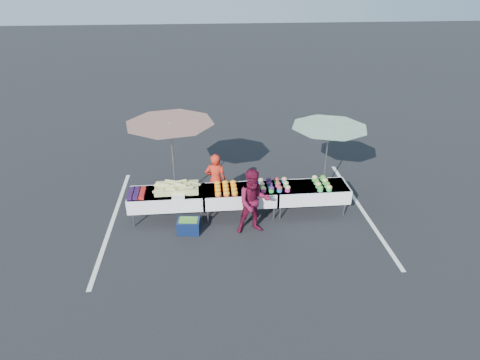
{
  "coord_description": "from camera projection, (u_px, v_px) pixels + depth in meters",
  "views": [
    {
      "loc": [
        -0.78,
        -8.62,
        5.59
      ],
      "look_at": [
        0.0,
        0.0,
        1.0
      ],
      "focal_mm": 30.0,
      "sensor_mm": 36.0,
      "label": 1
    }
  ],
  "objects": [
    {
      "name": "vendor",
      "position": [
        216.0,
        180.0,
        10.36
      ],
      "size": [
        0.56,
        0.4,
        1.47
      ],
      "primitive_type": "imported",
      "rotation": [
        0.0,
        0.0,
        3.05
      ],
      "color": "red",
      "rests_on": "ground"
    },
    {
      "name": "customer",
      "position": [
        254.0,
        202.0,
        9.25
      ],
      "size": [
        0.84,
        0.68,
        1.62
      ],
      "primitive_type": "imported",
      "rotation": [
        0.0,
        0.0,
        0.09
      ],
      "color": "#5C0D26",
      "rests_on": "ground"
    },
    {
      "name": "storage_bin",
      "position": [
        189.0,
        226.0,
        9.51
      ],
      "size": [
        0.56,
        0.44,
        0.34
      ],
      "rotation": [
        0.0,
        0.0,
        -0.11
      ],
      "color": "#0B183B",
      "rests_on": "ground"
    },
    {
      "name": "berry_punnets",
      "position": [
        137.0,
        193.0,
        9.65
      ],
      "size": [
        0.4,
        0.54,
        0.08
      ],
      "color": "black",
      "rests_on": "table_left"
    },
    {
      "name": "potato_cups",
      "position": [
        270.0,
        185.0,
        9.94
      ],
      "size": [
        0.94,
        0.58,
        0.16
      ],
      "color": "#246CA9",
      "rests_on": "table_right"
    },
    {
      "name": "table_left",
      "position": [
        167.0,
        198.0,
        9.85
      ],
      "size": [
        1.86,
        0.81,
        0.75
      ],
      "color": "white",
      "rests_on": "ground"
    },
    {
      "name": "stripe_left",
      "position": [
        113.0,
        221.0,
        10.01
      ],
      "size": [
        0.1,
        5.0,
        0.0
      ],
      "primitive_type": "cube",
      "color": "silver",
      "rests_on": "ground"
    },
    {
      "name": "corn_pile",
      "position": [
        176.0,
        188.0,
        9.79
      ],
      "size": [
        1.16,
        0.57,
        0.26
      ],
      "color": "#B3C464",
      "rests_on": "table_left"
    },
    {
      "name": "carrot_bowls",
      "position": [
        226.0,
        188.0,
        9.86
      ],
      "size": [
        0.55,
        0.69,
        0.11
      ],
      "color": "#FF5A1C",
      "rests_on": "table_center"
    },
    {
      "name": "plastic_bags",
      "position": [
        178.0,
        197.0,
        9.52
      ],
      "size": [
        0.3,
        0.25,
        0.05
      ],
      "primitive_type": "cube",
      "color": "white",
      "rests_on": "table_left"
    },
    {
      "name": "table_center",
      "position": [
        240.0,
        195.0,
        10.0
      ],
      "size": [
        1.86,
        0.81,
        0.75
      ],
      "color": "white",
      "rests_on": "ground"
    },
    {
      "name": "umbrella_left",
      "position": [
        171.0,
        130.0,
        9.88
      ],
      "size": [
        2.59,
        2.59,
        2.27
      ],
      "rotation": [
        0.0,
        0.0,
        -0.19
      ],
      "color": "black",
      "rests_on": "ground"
    },
    {
      "name": "bean_baskets",
      "position": [
        322.0,
        183.0,
        10.04
      ],
      "size": [
        0.36,
        0.68,
        0.15
      ],
      "color": "green",
      "rests_on": "table_right"
    },
    {
      "name": "table_right",
      "position": [
        311.0,
        192.0,
        10.14
      ],
      "size": [
        1.86,
        0.81,
        0.75
      ],
      "color": "white",
      "rests_on": "ground"
    },
    {
      "name": "ground",
      "position": [
        240.0,
        214.0,
        10.27
      ],
      "size": [
        80.0,
        80.0,
        0.0
      ],
      "primitive_type": "plane",
      "color": "black"
    },
    {
      "name": "stripe_right",
      "position": [
        361.0,
        208.0,
        10.52
      ],
      "size": [
        0.1,
        5.0,
        0.0
      ],
      "primitive_type": "cube",
      "color": "silver",
      "rests_on": "ground"
    },
    {
      "name": "umbrella_right",
      "position": [
        329.0,
        133.0,
        10.3
      ],
      "size": [
        2.12,
        2.12,
        2.03
      ],
      "rotation": [
        0.0,
        0.0,
        0.07
      ],
      "color": "black",
      "rests_on": "ground"
    }
  ]
}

